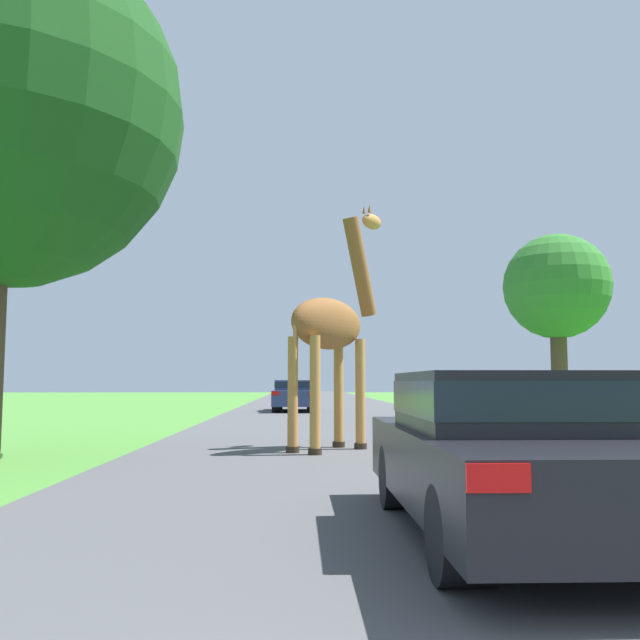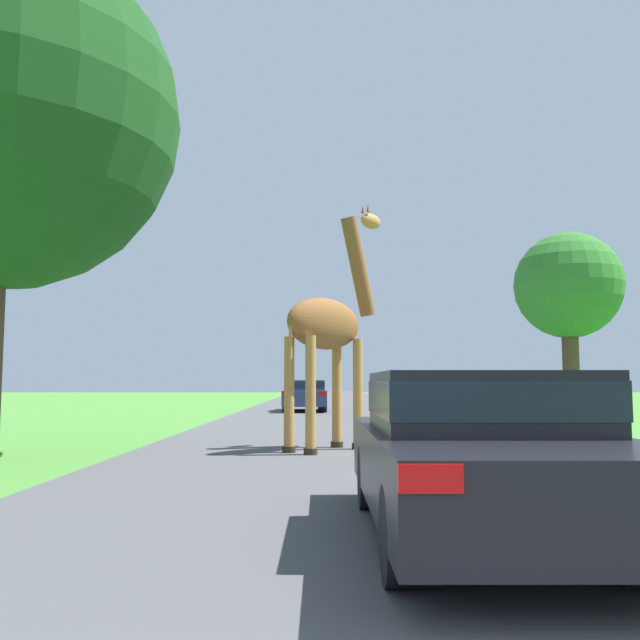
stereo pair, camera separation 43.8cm
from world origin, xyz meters
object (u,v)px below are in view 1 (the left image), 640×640
car_queue_right (294,394)px  tree_right_cluster (557,288)px  car_queue_left (441,399)px  tree_centre_back (1,109)px  car_lead_maroon (511,448)px  giraffe_near_road (332,328)px

car_queue_right → tree_right_cluster: 11.35m
car_queue_right → tree_right_cluster: bearing=-28.0°
car_queue_left → tree_centre_back: (-9.34, -10.57, 4.95)m
car_lead_maroon → tree_centre_back: (-6.54, 5.35, 4.93)m
car_queue_right → tree_centre_back: bearing=-104.6°
giraffe_near_road → car_lead_maroon: size_ratio=1.12×
giraffe_near_road → tree_centre_back: 6.62m
giraffe_near_road → car_queue_left: 9.95m
car_queue_left → tree_centre_back: bearing=-131.5°
giraffe_near_road → car_lead_maroon: giraffe_near_road is taller
tree_centre_back → giraffe_near_road: bearing=15.7°
car_queue_right → tree_right_cluster: (9.42, -5.01, 3.88)m
car_lead_maroon → tree_right_cluster: 20.19m
car_queue_right → tree_right_cluster: tree_right_cluster is taller
car_lead_maroon → tree_centre_back: bearing=140.7°
car_queue_left → tree_right_cluster: bearing=26.8°
giraffe_near_road → car_lead_maroon: 7.13m
giraffe_near_road → tree_right_cluster: 14.52m
car_queue_left → tree_centre_back: tree_centre_back is taller
car_queue_right → car_queue_left: size_ratio=1.12×
giraffe_near_road → tree_right_cluster: size_ratio=0.72×
car_lead_maroon → car_queue_left: car_lead_maroon is taller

